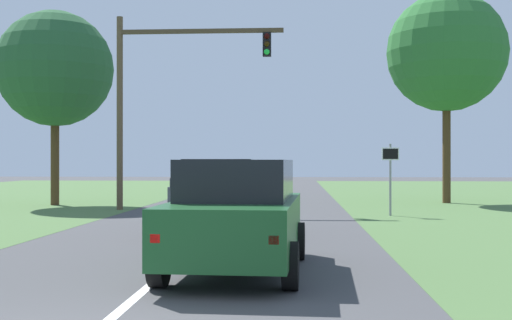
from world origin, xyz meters
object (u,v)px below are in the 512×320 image
oak_tree_right (447,52)px  traffic_light (161,84)px  red_suv_near (238,213)px  pickup_truck_lead (219,195)px  extra_tree_1 (55,69)px  keep_moving_sign (390,170)px

oak_tree_right → traffic_light: bearing=-157.8°
red_suv_near → pickup_truck_lead: bearing=100.0°
pickup_truck_lead → extra_tree_1: extra_tree_1 is taller
keep_moving_sign → extra_tree_1: size_ratio=0.30×
red_suv_near → pickup_truck_lead: 5.84m
keep_moving_sign → oak_tree_right: oak_tree_right is taller
traffic_light → pickup_truck_lead: bearing=-68.1°
keep_moving_sign → extra_tree_1: (-13.65, 4.59, 4.27)m
traffic_light → keep_moving_sign: 9.34m
pickup_truck_lead → oak_tree_right: 16.61m
pickup_truck_lead → keep_moving_sign: bearing=47.9°
red_suv_near → oak_tree_right: oak_tree_right is taller
keep_moving_sign → oak_tree_right: size_ratio=0.26×
traffic_light → red_suv_near: bearing=-72.9°
oak_tree_right → pickup_truck_lead: bearing=-124.4°
extra_tree_1 → red_suv_near: bearing=-59.9°
red_suv_near → extra_tree_1: extra_tree_1 is taller
red_suv_near → extra_tree_1: bearing=120.1°
traffic_light → oak_tree_right: oak_tree_right is taller
red_suv_near → keep_moving_sign: size_ratio=1.95×
oak_tree_right → extra_tree_1: 17.35m
traffic_light → oak_tree_right: 13.09m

